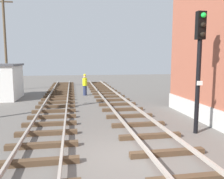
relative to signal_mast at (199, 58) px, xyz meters
name	(u,v)px	position (x,y,z in m)	size (l,w,h in m)	color
ground_plane	(128,158)	(-3.43, -1.97, -3.14)	(80.00, 80.00, 0.00)	#605B56
track_near_building	(167,152)	(-2.12, -1.97, -3.01)	(2.50, 48.41, 0.32)	#4C3826
track_centre	(37,161)	(-6.18, -1.97, -3.02)	(2.50, 48.41, 0.32)	#4C3826
signal_mast	(199,58)	(0.00, 0.00, 0.00)	(0.36, 0.40, 4.98)	black
control_hut	(0,81)	(-10.69, 10.59, -1.76)	(3.00, 3.80, 2.76)	silver
utility_pole_far	(5,43)	(-11.50, 15.89, 1.56)	(1.80, 0.24, 9.02)	brown
track_worker_foreground	(85,85)	(-4.02, 11.30, -2.22)	(0.40, 0.40, 1.87)	#262D4C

